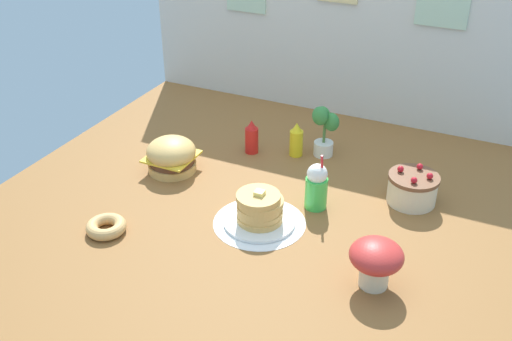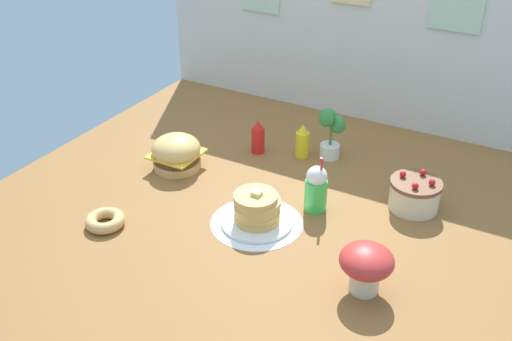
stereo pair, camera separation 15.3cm
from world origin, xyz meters
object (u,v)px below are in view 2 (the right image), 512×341
Objects in this scene: layer_cake at (415,194)px; donut_pink_glaze at (105,220)px; mushroom_stool at (366,265)px; mustard_bottle at (302,142)px; potted_plant at (331,131)px; cream_soda_cup at (316,189)px; pancake_stack at (257,210)px; ketchup_bottle at (258,138)px; burger at (176,153)px.

donut_pink_glaze is (-1.07, -0.75, -0.04)m from layer_cake.
mushroom_stool is at bearing -90.25° from layer_cake.
mustard_bottle is 0.66× the size of potted_plant.
pancake_stack is at bearing -128.20° from cream_soda_cup.
mustard_bottle is (-0.08, 0.61, 0.02)m from pancake_stack.
ketchup_bottle reaches higher than donut_pink_glaze.
ketchup_bottle is at bearing 50.83° from burger.
layer_cake is 1.13× the size of mushroom_stool.
potted_plant reaches higher than donut_pink_glaze.
mushroom_stool is (-0.00, -0.60, 0.05)m from layer_cake.
ketchup_bottle is at bearing 144.55° from cream_soda_cup.
donut_pink_glaze is 0.61× the size of potted_plant.
pancake_stack is at bearing -141.12° from layer_cake.
layer_cake is (1.10, 0.21, -0.01)m from burger.
cream_soda_cup is 0.48m from potted_plant.
mustard_bottle is 0.15m from potted_plant.
pancake_stack is 0.68m from potted_plant.
pancake_stack is (0.56, -0.22, -0.02)m from burger.
donut_pink_glaze is at bearing -149.18° from pancake_stack.
burger is 0.88× the size of cream_soda_cup.
layer_cake is 1.25× the size of mustard_bottle.
potted_plant reaches higher than mustard_bottle.
pancake_stack is 0.63m from donut_pink_glaze.
cream_soda_cup is 1.36× the size of mushroom_stool.
mustard_bottle reaches higher than donut_pink_glaze.
cream_soda_cup is 1.61× the size of donut_pink_glaze.
potted_plant is at bearing 20.84° from ketchup_bottle.
mustard_bottle is 0.91× the size of mushroom_stool.
mustard_bottle is at bearing 122.40° from cream_soda_cup.
potted_plant is (0.12, 0.06, 0.06)m from mustard_bottle.
ketchup_bottle is 0.57m from cream_soda_cup.
mustard_bottle is 0.47m from cream_soda_cup.
layer_cake is 0.65m from mustard_bottle.
donut_pink_glaze is at bearing -87.54° from burger.
layer_cake is 1.25× the size of ketchup_bottle.
pancake_stack is 0.62m from mustard_bottle.
pancake_stack is 1.36× the size of layer_cake.
mustard_bottle reaches higher than pancake_stack.
donut_pink_glaze is at bearing -115.96° from mustard_bottle.
potted_plant is at bearing 105.84° from cream_soda_cup.
potted_plant is 1.39× the size of mushroom_stool.
layer_cake is at bearing 10.98° from burger.
cream_soda_cup reaches higher than layer_cake.
mushroom_stool is at bearing -46.77° from cream_soda_cup.
mushroom_stool is (0.36, -0.39, 0.01)m from cream_soda_cup.
potted_plant is at bearing 37.08° from burger.
ketchup_bottle is at bearing -159.16° from potted_plant.
mustard_bottle is (0.21, 0.07, 0.00)m from ketchup_bottle.
cream_soda_cup is at bearing -57.60° from mustard_bottle.
cream_soda_cup is (0.17, 0.21, 0.04)m from pancake_stack.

